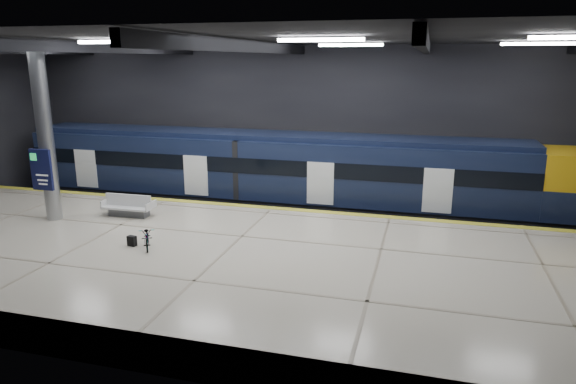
% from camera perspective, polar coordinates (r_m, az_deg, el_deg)
% --- Properties ---
extents(ground, '(30.00, 30.00, 0.00)m').
position_cam_1_polar(ground, '(20.01, -4.06, -6.96)').
color(ground, black).
rests_on(ground, ground).
extents(room_shell, '(30.10, 16.10, 8.05)m').
position_cam_1_polar(room_shell, '(18.70, -4.38, 9.58)').
color(room_shell, black).
rests_on(room_shell, ground).
extents(platform, '(30.00, 11.00, 1.10)m').
position_cam_1_polar(platform, '(17.64, -6.79, -8.14)').
color(platform, beige).
rests_on(platform, ground).
extents(safety_strip, '(30.00, 0.40, 0.01)m').
position_cam_1_polar(safety_strip, '(22.13, -1.76, -1.78)').
color(safety_strip, gold).
rests_on(safety_strip, platform).
extents(rails, '(30.00, 1.52, 0.16)m').
position_cam_1_polar(rails, '(24.95, 0.10, -2.33)').
color(rails, gray).
rests_on(rails, ground).
extents(train, '(29.40, 2.84, 3.79)m').
position_cam_1_polar(train, '(24.30, 1.51, 2.03)').
color(train, black).
rests_on(train, ground).
extents(bench, '(2.09, 0.90, 0.92)m').
position_cam_1_polar(bench, '(21.91, -17.26, -1.75)').
color(bench, '#595B60').
rests_on(bench, platform).
extents(bicycle, '(1.16, 1.49, 0.76)m').
position_cam_1_polar(bicycle, '(18.11, -15.38, -4.83)').
color(bicycle, '#99999E').
rests_on(bicycle, platform).
extents(pannier_bag, '(0.33, 0.23, 0.35)m').
position_cam_1_polar(pannier_bag, '(18.48, -16.95, -5.22)').
color(pannier_bag, black).
rests_on(pannier_bag, platform).
extents(info_column, '(0.90, 0.78, 6.90)m').
position_cam_1_polar(info_column, '(22.00, -25.41, 5.68)').
color(info_column, '#9EA0A5').
rests_on(info_column, platform).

